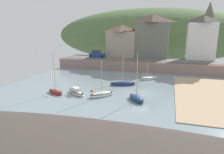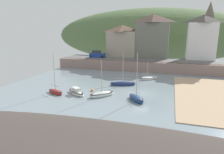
{
  "view_description": "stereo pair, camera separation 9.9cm",
  "coord_description": "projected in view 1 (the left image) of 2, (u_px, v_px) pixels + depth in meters",
  "views": [
    {
      "loc": [
        3.96,
        -29.43,
        9.66
      ],
      "look_at": [
        -5.41,
        1.95,
        1.84
      ],
      "focal_mm": 31.51,
      "sensor_mm": 36.0,
      "label": 1
    },
    {
      "loc": [
        4.06,
        -29.41,
        9.66
      ],
      "look_at": [
        -5.41,
        1.95,
        1.84
      ],
      "focal_mm": 31.51,
      "sensor_mm": 36.0,
      "label": 2
    }
  ],
  "objects": [
    {
      "name": "ground",
      "position": [
        141.0,
        119.0,
        21.44
      ],
      "size": [
        48.0,
        41.0,
        0.61
      ],
      "color": "gray"
    },
    {
      "name": "quay_seawall",
      "position": [
        152.0,
        66.0,
        46.77
      ],
      "size": [
        48.0,
        9.4,
        2.4
      ],
      "color": "gray",
      "rests_on": "ground"
    },
    {
      "name": "hillside_backdrop",
      "position": [
        150.0,
        35.0,
        81.8
      ],
      "size": [
        80.0,
        44.0,
        21.57
      ],
      "color": "#50693E",
      "rests_on": "ground"
    },
    {
      "name": "waterfront_building_left",
      "position": [
        122.0,
        41.0,
        55.29
      ],
      "size": [
        8.34,
        5.79,
        8.69
      ],
      "color": "#A49685",
      "rests_on": "ground"
    },
    {
      "name": "waterfront_building_centre",
      "position": [
        152.0,
        36.0,
        52.67
      ],
      "size": [
        8.87,
        5.41,
        11.37
      ],
      "color": "slate",
      "rests_on": "ground"
    },
    {
      "name": "waterfront_building_right",
      "position": [
        201.0,
        37.0,
        49.33
      ],
      "size": [
        6.96,
        5.19,
        10.94
      ],
      "color": "white",
      "rests_on": "ground"
    },
    {
      "name": "church_with_spire",
      "position": [
        208.0,
        29.0,
        52.09
      ],
      "size": [
        3.0,
        3.0,
        14.52
      ],
      "color": "gray",
      "rests_on": "ground"
    },
    {
      "name": "dinghy_open_wooden",
      "position": [
        76.0,
        92.0,
        30.43
      ],
      "size": [
        3.99,
        3.24,
        1.21
      ],
      "rotation": [
        0.0,
        0.0,
        -0.6
      ],
      "color": "white",
      "rests_on": "ground"
    },
    {
      "name": "sailboat_nearest_shore",
      "position": [
        123.0,
        84.0,
        35.39
      ],
      "size": [
        4.73,
        2.59,
        5.88
      ],
      "rotation": [
        0.0,
        0.0,
        0.3
      ],
      "color": "navy",
      "rests_on": "ground"
    },
    {
      "name": "rowboat_small_beached",
      "position": [
        56.0,
        92.0,
        30.69
      ],
      "size": [
        3.36,
        2.23,
        6.55
      ],
      "rotation": [
        0.0,
        0.0,
        -0.41
      ],
      "color": "#A72820",
      "rests_on": "ground"
    },
    {
      "name": "motorboat_with_cabin",
      "position": [
        147.0,
        78.0,
        39.41
      ],
      "size": [
        3.55,
        2.7,
        3.82
      ],
      "rotation": [
        0.0,
        0.0,
        0.47
      ],
      "color": "white",
      "rests_on": "ground"
    },
    {
      "name": "sailboat_tall_mast",
      "position": [
        136.0,
        98.0,
        27.63
      ],
      "size": [
        3.16,
        3.47,
        6.85
      ],
      "rotation": [
        0.0,
        0.0,
        -0.9
      ],
      "color": "navy",
      "rests_on": "ground"
    },
    {
      "name": "sailboat_far_left",
      "position": [
        102.0,
        94.0,
        29.48
      ],
      "size": [
        3.74,
        3.8,
        5.69
      ],
      "rotation": [
        0.0,
        0.0,
        0.8
      ],
      "color": "white",
      "rests_on": "ground"
    },
    {
      "name": "parked_car_near_slipway",
      "position": [
        97.0,
        54.0,
        53.58
      ],
      "size": [
        4.16,
        1.84,
        1.95
      ],
      "rotation": [
        0.0,
        0.0,
        0.04
      ],
      "color": "navy",
      "rests_on": "ground"
    },
    {
      "name": "mooring_buoy",
      "position": [
        92.0,
        90.0,
        31.85
      ],
      "size": [
        0.45,
        0.45,
        0.45
      ],
      "color": "orange",
      "rests_on": "ground"
    }
  ]
}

